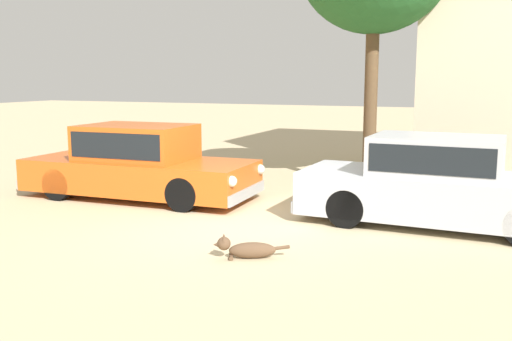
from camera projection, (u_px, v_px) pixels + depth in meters
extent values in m
plane|color=tan|center=(235.00, 224.00, 9.72)|extent=(80.00, 80.00, 0.00)
cube|color=#D15619|center=(140.00, 175.00, 11.77)|extent=(4.75, 1.96, 0.64)
cube|color=#D15619|center=(137.00, 142.00, 11.68)|extent=(2.21, 1.63, 0.71)
cube|color=black|center=(137.00, 142.00, 11.68)|extent=(2.03, 1.64, 0.49)
cube|color=#999BA0|center=(245.00, 193.00, 10.99)|extent=(0.18, 1.78, 0.20)
cube|color=#999BA0|center=(49.00, 178.00, 12.63)|extent=(0.18, 1.78, 0.20)
sphere|color=silver|center=(260.00, 169.00, 11.59)|extent=(0.20, 0.20, 0.20)
sphere|color=silver|center=(232.00, 181.00, 10.26)|extent=(0.20, 0.20, 0.20)
cube|color=red|center=(71.00, 157.00, 13.29)|extent=(0.05, 0.18, 0.18)
cube|color=red|center=(21.00, 167.00, 11.84)|extent=(0.05, 0.18, 0.18)
cylinder|color=black|center=(219.00, 180.00, 12.05)|extent=(0.65, 0.22, 0.64)
cylinder|color=black|center=(182.00, 194.00, 10.56)|extent=(0.65, 0.22, 0.64)
cylinder|color=black|center=(106.00, 172.00, 13.04)|extent=(0.65, 0.22, 0.64)
cylinder|color=black|center=(58.00, 184.00, 11.55)|extent=(0.65, 0.22, 0.64)
cube|color=#B2B5BA|center=(437.00, 196.00, 9.54)|extent=(4.52, 1.85, 0.71)
cube|color=#B2B5BA|center=(437.00, 155.00, 9.45)|extent=(2.10, 1.53, 0.63)
cube|color=black|center=(437.00, 155.00, 9.45)|extent=(1.94, 1.55, 0.44)
cube|color=#999BA0|center=(310.00, 199.00, 10.49)|extent=(0.17, 1.67, 0.20)
cube|color=red|center=(323.00, 170.00, 11.08)|extent=(0.05, 0.18, 0.18)
cube|color=red|center=(297.00, 182.00, 9.76)|extent=(0.05, 0.18, 0.18)
cylinder|color=black|center=(368.00, 192.00, 10.80)|extent=(0.64, 0.22, 0.64)
cylinder|color=black|center=(346.00, 208.00, 9.45)|extent=(0.64, 0.22, 0.64)
cylinder|color=brown|center=(231.00, 258.00, 7.79)|extent=(0.10, 0.12, 0.06)
cylinder|color=brown|center=(231.00, 255.00, 7.92)|extent=(0.10, 0.12, 0.06)
ellipsoid|color=brown|center=(252.00, 250.00, 7.86)|extent=(0.67, 0.47, 0.22)
sphere|color=brown|center=(224.00, 244.00, 7.82)|extent=(0.19, 0.19, 0.19)
cone|color=brown|center=(217.00, 245.00, 7.82)|extent=(0.14, 0.14, 0.10)
cone|color=brown|center=(224.00, 239.00, 7.76)|extent=(0.09, 0.09, 0.08)
cone|color=brown|center=(224.00, 237.00, 7.86)|extent=(0.09, 0.09, 0.08)
cylinder|color=brown|center=(282.00, 248.00, 7.87)|extent=(0.23, 0.14, 0.07)
cylinder|color=brown|center=(370.00, 107.00, 12.27)|extent=(0.28, 0.28, 3.65)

